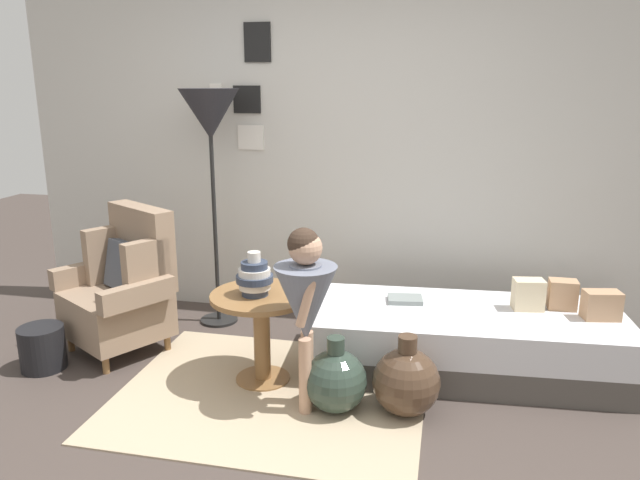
{
  "coord_description": "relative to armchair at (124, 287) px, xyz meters",
  "views": [
    {
      "loc": [
        0.89,
        -2.47,
        1.77
      ],
      "look_at": [
        0.15,
        0.95,
        0.85
      ],
      "focal_mm": 33.6,
      "sensor_mm": 36.0,
      "label": 1
    }
  ],
  "objects": [
    {
      "name": "pillow_mid",
      "position": [
        2.83,
        0.32,
        0.05
      ],
      "size": [
        0.17,
        0.12,
        0.18
      ],
      "primitive_type": "cube",
      "rotation": [
        0.0,
        0.0,
        -0.0
      ],
      "color": "tan",
      "rests_on": "daybed"
    },
    {
      "name": "ground_plane",
      "position": [
        1.21,
        -0.98,
        -0.44
      ],
      "size": [
        12.0,
        12.0,
        0.0
      ],
      "primitive_type": "plane",
      "color": "#423833"
    },
    {
      "name": "rug",
      "position": [
        1.15,
        -0.41,
        -0.43
      ],
      "size": [
        1.77,
        1.45,
        0.01
      ],
      "primitive_type": "cube",
      "color": "tan",
      "rests_on": "ground"
    },
    {
      "name": "vase_striped",
      "position": [
        1.02,
        -0.28,
        0.23
      ],
      "size": [
        0.22,
        0.22,
        0.26
      ],
      "color": "#2D384C",
      "rests_on": "side_table"
    },
    {
      "name": "daybed",
      "position": [
        2.26,
        0.15,
        -0.24
      ],
      "size": [
        1.95,
        0.92,
        0.4
      ],
      "color": "#4C4742",
      "rests_on": "ground"
    },
    {
      "name": "floor_lamp",
      "position": [
        0.43,
        0.58,
        1.07
      ],
      "size": [
        0.43,
        0.43,
        1.73
      ],
      "color": "black",
      "rests_on": "ground"
    },
    {
      "name": "armchair",
      "position": [
        0.0,
        0.0,
        0.0
      ],
      "size": [
        0.9,
        0.84,
        0.97
      ],
      "color": "olive",
      "rests_on": "ground"
    },
    {
      "name": "gallery_wall",
      "position": [
        1.2,
        0.97,
        0.86
      ],
      "size": [
        4.8,
        0.12,
        2.6
      ],
      "color": "beige",
      "rests_on": "ground"
    },
    {
      "name": "pillow_head",
      "position": [
        3.03,
        0.18,
        0.05
      ],
      "size": [
        0.23,
        0.16,
        0.17
      ],
      "primitive_type": "cube",
      "rotation": [
        0.0,
        0.0,
        0.19
      ],
      "color": "tan",
      "rests_on": "daybed"
    },
    {
      "name": "person_child",
      "position": [
        1.39,
        -0.52,
        0.22
      ],
      "size": [
        0.34,
        0.34,
        1.04
      ],
      "color": "tan",
      "rests_on": "ground"
    },
    {
      "name": "demijohn_far",
      "position": [
        1.93,
        -0.45,
        -0.25
      ],
      "size": [
        0.37,
        0.37,
        0.46
      ],
      "color": "#473323",
      "rests_on": "ground"
    },
    {
      "name": "side_table",
      "position": [
        1.05,
        -0.26,
        -0.03
      ],
      "size": [
        0.6,
        0.6,
        0.56
      ],
      "color": "olive",
      "rests_on": "ground"
    },
    {
      "name": "demijohn_near",
      "position": [
        1.55,
        -0.5,
        -0.26
      ],
      "size": [
        0.35,
        0.35,
        0.44
      ],
      "color": "#2D3D33",
      "rests_on": "ground"
    },
    {
      "name": "magazine_basket",
      "position": [
        -0.37,
        -0.4,
        -0.3
      ],
      "size": [
        0.28,
        0.28,
        0.28
      ],
      "primitive_type": "cylinder",
      "color": "black",
      "rests_on": "ground"
    },
    {
      "name": "book_on_daybed",
      "position": [
        1.86,
        0.23,
        -0.02
      ],
      "size": [
        0.24,
        0.19,
        0.03
      ],
      "primitive_type": "cube",
      "rotation": [
        0.0,
        0.0,
        0.14
      ],
      "color": "gray",
      "rests_on": "daybed"
    },
    {
      "name": "pillow_back",
      "position": [
        2.62,
        0.25,
        0.06
      ],
      "size": [
        0.2,
        0.15,
        0.19
      ],
      "primitive_type": "cube",
      "rotation": [
        0.0,
        0.0,
        0.16
      ],
      "color": "beige",
      "rests_on": "daybed"
    }
  ]
}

